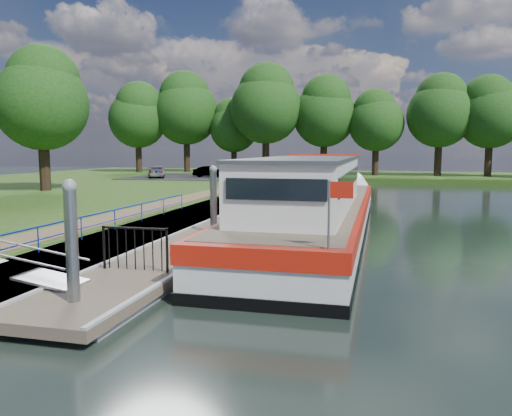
% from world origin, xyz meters
% --- Properties ---
extents(ground, '(160.00, 160.00, 0.00)m').
position_xyz_m(ground, '(0.00, 0.00, 0.00)').
color(ground, black).
rests_on(ground, ground).
extents(bank_edge, '(1.10, 90.00, 0.78)m').
position_xyz_m(bank_edge, '(-2.55, 15.00, 0.39)').
color(bank_edge, '#473D2D').
rests_on(bank_edge, ground).
extents(far_bank, '(60.00, 18.00, 0.60)m').
position_xyz_m(far_bank, '(12.00, 52.00, 0.30)').
color(far_bank, '#264413').
rests_on(far_bank, ground).
extents(footpath, '(1.60, 40.00, 0.05)m').
position_xyz_m(footpath, '(-4.40, 8.00, 0.80)').
color(footpath, brown).
rests_on(footpath, riverbank).
extents(carpark, '(14.00, 12.00, 0.06)m').
position_xyz_m(carpark, '(-11.00, 38.00, 0.81)').
color(carpark, black).
rests_on(carpark, riverbank).
extents(blue_fence, '(0.04, 18.04, 0.72)m').
position_xyz_m(blue_fence, '(-2.75, 3.00, 1.31)').
color(blue_fence, '#0C2DBF').
rests_on(blue_fence, riverbank).
extents(pontoon, '(2.50, 30.00, 0.56)m').
position_xyz_m(pontoon, '(0.00, 13.00, 0.18)').
color(pontoon, brown).
rests_on(pontoon, ground).
extents(mooring_piles, '(0.30, 27.30, 3.55)m').
position_xyz_m(mooring_piles, '(0.00, 13.00, 1.28)').
color(mooring_piles, gray).
rests_on(mooring_piles, ground).
extents(gangway, '(2.58, 1.00, 0.92)m').
position_xyz_m(gangway, '(-1.85, 0.50, 0.63)').
color(gangway, '#A5A8AD').
rests_on(gangway, ground).
extents(gate_panel, '(1.85, 0.05, 1.15)m').
position_xyz_m(gate_panel, '(-0.00, 2.20, 1.15)').
color(gate_panel, black).
rests_on(gate_panel, ground).
extents(barge, '(4.36, 21.15, 4.78)m').
position_xyz_m(barge, '(3.60, 11.27, 1.09)').
color(barge, black).
rests_on(barge, ground).
extents(horizon_trees, '(54.38, 10.03, 12.87)m').
position_xyz_m(horizon_trees, '(-1.61, 48.68, 7.95)').
color(horizon_trees, '#332316').
rests_on(horizon_trees, ground).
extents(bank_tree_a, '(6.12, 6.12, 9.72)m').
position_xyz_m(bank_tree_a, '(-15.99, 20.08, 7.02)').
color(bank_tree_a, '#332316').
rests_on(bank_tree_a, riverbank).
extents(car_a, '(2.18, 4.08, 1.32)m').
position_xyz_m(car_a, '(-6.33, 36.18, 1.50)').
color(car_a, '#999999').
rests_on(car_a, carpark).
extents(car_b, '(3.35, 1.51, 1.07)m').
position_xyz_m(car_b, '(-10.18, 37.10, 1.37)').
color(car_b, '#999999').
rests_on(car_b, carpark).
extents(car_c, '(2.87, 4.03, 1.08)m').
position_xyz_m(car_c, '(-14.87, 35.06, 1.38)').
color(car_c, '#999999').
rests_on(car_c, carpark).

